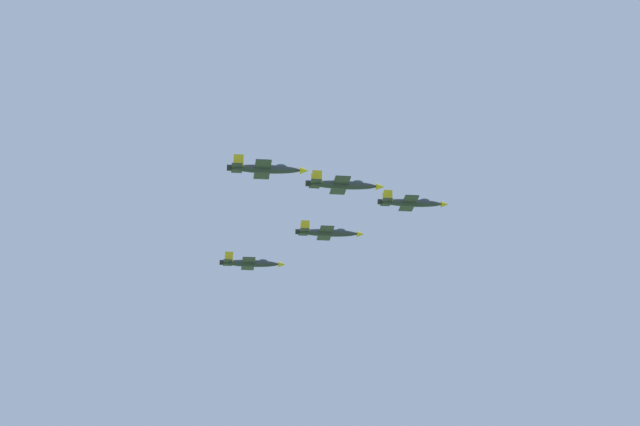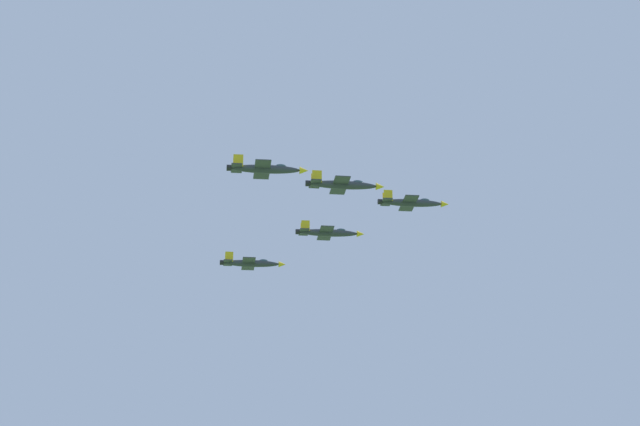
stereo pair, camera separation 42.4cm
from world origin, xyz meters
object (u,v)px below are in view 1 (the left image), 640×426
object	(u,v)px
jet_left_wingman	(328,233)
jet_right_wingman	(343,185)
jet_lead	(412,203)
jet_left_outer	(251,263)
jet_right_outer	(266,169)

from	to	relation	value
jet_left_wingman	jet_right_wingman	xyz separation A→B (m)	(13.74, -21.40, 0.21)
jet_lead	jet_right_wingman	xyz separation A→B (m)	(-5.71, -18.78, -1.97)
jet_lead	jet_left_wingman	size ratio (longest dim) A/B	1.00
jet_left_outer	jet_left_wingman	bearing A→B (deg)	-40.18
jet_right_wingman	jet_lead	bearing A→B (deg)	39.24
jet_right_outer	jet_lead	bearing A→B (deg)	40.59
jet_lead	jet_right_outer	world-z (taller)	jet_lead
jet_left_outer	jet_right_outer	bearing A→B (deg)	-89.82
jet_left_wingman	jet_right_wingman	world-z (taller)	jet_right_wingman
jet_left_outer	jet_right_outer	xyz separation A→B (m)	(27.49, -42.79, 0.22)
jet_lead	jet_left_wingman	xyz separation A→B (m)	(-19.46, 2.61, -2.18)
jet_left_wingman	jet_right_wingman	size ratio (longest dim) A/B	0.96
jet_left_wingman	jet_left_outer	world-z (taller)	jet_left_wingman
jet_right_wingman	jet_right_outer	world-z (taller)	jet_right_wingman
jet_lead	jet_left_outer	distance (m)	39.58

